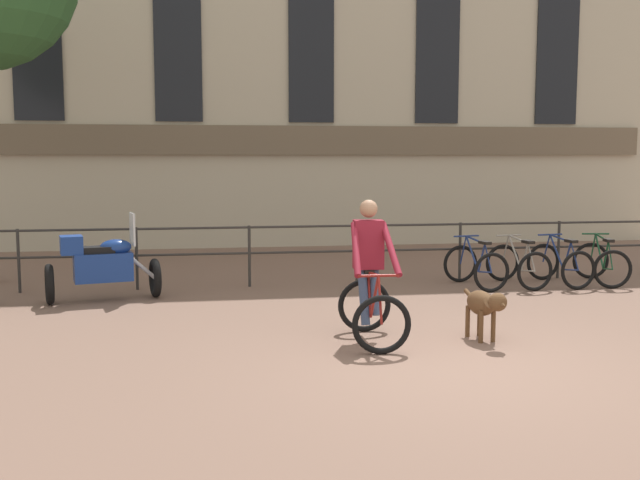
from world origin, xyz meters
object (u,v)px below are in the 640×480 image
object	(u,v)px
cyclist_with_bike	(371,278)
dog	(484,305)
parked_bicycle_near_lamp	(476,266)
parked_motorcycle	(102,265)
parked_bicycle_mid_left	(518,265)
parked_bicycle_mid_right	(560,264)
parked_bicycle_far_end	(601,263)

from	to	relation	value
cyclist_with_bike	dog	distance (m)	1.41
dog	parked_bicycle_near_lamp	size ratio (longest dim) A/B	0.78
cyclist_with_bike	parked_motorcycle	xyz separation A→B (m)	(-3.53, 3.03, -0.20)
parked_bicycle_mid_left	parked_bicycle_mid_right	bearing A→B (deg)	173.03
parked_motorcycle	parked_bicycle_mid_right	world-z (taller)	parked_motorcycle
cyclist_with_bike	parked_bicycle_far_end	xyz separation A→B (m)	(4.89, 3.29, -0.41)
dog	parked_motorcycle	xyz separation A→B (m)	(-4.88, 3.31, 0.11)
parked_bicycle_near_lamp	parked_bicycle_far_end	distance (m)	2.31
parked_motorcycle	cyclist_with_bike	bearing A→B (deg)	-143.65
cyclist_with_bike	parked_motorcycle	bearing A→B (deg)	141.68
parked_bicycle_near_lamp	parked_bicycle_mid_left	distance (m)	0.77
parked_bicycle_mid_left	parked_bicycle_far_end	size ratio (longest dim) A/B	0.98
parked_bicycle_mid_left	parked_bicycle_far_end	world-z (taller)	same
parked_bicycle_far_end	parked_bicycle_mid_left	bearing A→B (deg)	9.56
parked_bicycle_far_end	cyclist_with_bike	bearing A→B (deg)	43.50
cyclist_with_bike	parked_bicycle_near_lamp	size ratio (longest dim) A/B	1.42
parked_bicycle_mid_right	parked_bicycle_far_end	size ratio (longest dim) A/B	0.98
parked_bicycle_near_lamp	parked_bicycle_far_end	size ratio (longest dim) A/B	1.00
dog	parked_bicycle_mid_left	size ratio (longest dim) A/B	0.80
parked_motorcycle	parked_bicycle_near_lamp	bearing A→B (deg)	-100.58
dog	parked_bicycle_near_lamp	world-z (taller)	parked_bicycle_near_lamp
dog	parked_bicycle_mid_right	distance (m)	4.53
dog	parked_bicycle_mid_left	bearing A→B (deg)	51.79
parked_motorcycle	parked_bicycle_near_lamp	size ratio (longest dim) A/B	1.49
dog	cyclist_with_bike	bearing A→B (deg)	159.28
parked_motorcycle	parked_bicycle_near_lamp	xyz separation A→B (m)	(6.12, 0.27, -0.20)
parked_bicycle_mid_right	parked_motorcycle	bearing A→B (deg)	-4.99
dog	parked_bicycle_near_lamp	xyz separation A→B (m)	(1.24, 3.57, -0.09)
cyclist_with_bike	parked_bicycle_near_lamp	distance (m)	4.20
parked_bicycle_mid_left	parked_bicycle_mid_right	size ratio (longest dim) A/B	1.00
parked_bicycle_mid_right	parked_bicycle_mid_left	bearing A→B (deg)	-6.98
cyclist_with_bike	dog	size ratio (longest dim) A/B	1.81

